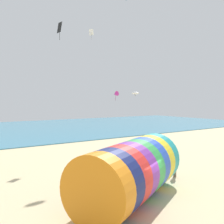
{
  "coord_description": "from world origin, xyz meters",
  "views": [
    {
      "loc": [
        -8.94,
        -10.27,
        5.81
      ],
      "look_at": [
        -0.08,
        2.97,
        5.09
      ],
      "focal_mm": 40.0,
      "sensor_mm": 36.0,
      "label": 1
    }
  ],
  "objects_px": {
    "giant_inflatable_tube": "(131,171)",
    "kite_magenta_delta": "(115,94)",
    "kite_black_diamond": "(60,28)",
    "kite_handler": "(175,165)",
    "kite_white_diamond": "(91,33)",
    "kite_white_parafoil": "(135,93)"
  },
  "relations": [
    {
      "from": "kite_magenta_delta",
      "to": "kite_white_diamond",
      "type": "height_order",
      "value": "kite_white_diamond"
    },
    {
      "from": "kite_white_parafoil",
      "to": "kite_white_diamond",
      "type": "distance_m",
      "value": 9.09
    },
    {
      "from": "kite_handler",
      "to": "kite_white_parafoil",
      "type": "height_order",
      "value": "kite_white_parafoil"
    },
    {
      "from": "giant_inflatable_tube",
      "to": "kite_magenta_delta",
      "type": "relative_size",
      "value": 7.34
    },
    {
      "from": "giant_inflatable_tube",
      "to": "kite_black_diamond",
      "type": "relative_size",
      "value": 4.98
    },
    {
      "from": "giant_inflatable_tube",
      "to": "kite_magenta_delta",
      "type": "bearing_deg",
      "value": 58.47
    },
    {
      "from": "kite_white_diamond",
      "to": "giant_inflatable_tube",
      "type": "bearing_deg",
      "value": -111.09
    },
    {
      "from": "giant_inflatable_tube",
      "to": "kite_black_diamond",
      "type": "bearing_deg",
      "value": 86.03
    },
    {
      "from": "kite_white_parafoil",
      "to": "kite_magenta_delta",
      "type": "xyz_separation_m",
      "value": [
        -0.13,
        3.84,
        -0.01
      ]
    },
    {
      "from": "kite_black_diamond",
      "to": "giant_inflatable_tube",
      "type": "bearing_deg",
      "value": -93.97
    },
    {
      "from": "kite_magenta_delta",
      "to": "kite_white_diamond",
      "type": "bearing_deg",
      "value": 174.77
    },
    {
      "from": "giant_inflatable_tube",
      "to": "kite_black_diamond",
      "type": "distance_m",
      "value": 17.29
    },
    {
      "from": "kite_magenta_delta",
      "to": "giant_inflatable_tube",
      "type": "bearing_deg",
      "value": -121.53
    },
    {
      "from": "kite_handler",
      "to": "kite_magenta_delta",
      "type": "bearing_deg",
      "value": 74.54
    },
    {
      "from": "kite_handler",
      "to": "kite_white_diamond",
      "type": "bearing_deg",
      "value": 88.4
    },
    {
      "from": "kite_handler",
      "to": "kite_magenta_delta",
      "type": "xyz_separation_m",
      "value": [
        3.7,
        13.37,
        5.78
      ]
    },
    {
      "from": "kite_handler",
      "to": "kite_white_diamond",
      "type": "height_order",
      "value": "kite_white_diamond"
    },
    {
      "from": "kite_white_diamond",
      "to": "kite_black_diamond",
      "type": "bearing_deg",
      "value": -154.02
    },
    {
      "from": "kite_handler",
      "to": "kite_magenta_delta",
      "type": "relative_size",
      "value": 1.42
    },
    {
      "from": "kite_magenta_delta",
      "to": "kite_white_diamond",
      "type": "distance_m",
      "value": 8.05
    },
    {
      "from": "kite_magenta_delta",
      "to": "kite_black_diamond",
      "type": "height_order",
      "value": "kite_black_diamond"
    },
    {
      "from": "giant_inflatable_tube",
      "to": "kite_white_diamond",
      "type": "distance_m",
      "value": 20.55
    }
  ]
}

